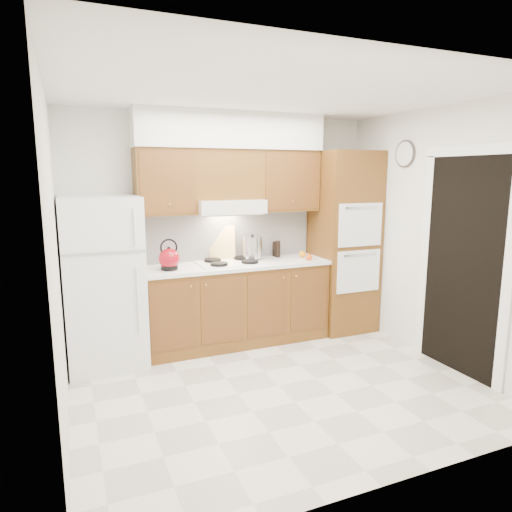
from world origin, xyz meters
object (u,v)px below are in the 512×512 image
at_px(fridge, 104,283).
at_px(kettle, 169,259).
at_px(stock_pot, 252,248).
at_px(oven_cabinet, 343,242).

xyz_separation_m(fridge, kettle, (0.66, -0.03, 0.20)).
relative_size(fridge, stock_pot, 7.22).
relative_size(oven_cabinet, stock_pot, 9.24).
height_order(fridge, stock_pot, fridge).
distance_m(fridge, oven_cabinet, 2.86).
distance_m(oven_cabinet, kettle, 2.19).
relative_size(oven_cabinet, kettle, 10.03).
xyz_separation_m(oven_cabinet, stock_pot, (-1.18, 0.11, -0.01)).
relative_size(kettle, stock_pot, 0.92).
xyz_separation_m(oven_cabinet, kettle, (-2.18, -0.06, -0.04)).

